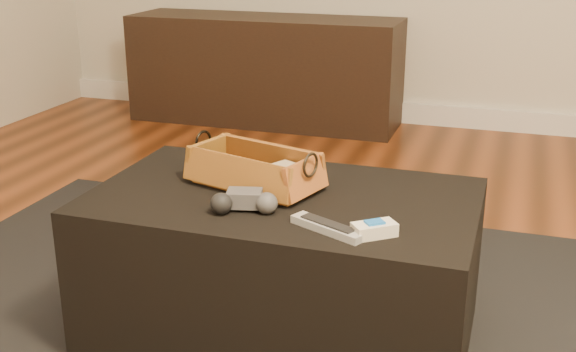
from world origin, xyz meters
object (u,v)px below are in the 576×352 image
(silver_remote, at_px, (328,227))
(tv_remote, at_px, (246,178))
(ottoman, at_px, (283,267))
(game_controller, at_px, (244,201))
(media_cabinet, at_px, (265,70))
(cream_gadget, at_px, (374,229))
(wicker_basket, at_px, (254,171))

(silver_remote, bearing_deg, tv_remote, 142.25)
(tv_remote, distance_m, silver_remote, 0.37)
(ottoman, xyz_separation_m, tv_remote, (-0.11, 0.03, 0.23))
(ottoman, bearing_deg, game_controller, -110.22)
(silver_remote, bearing_deg, ottoman, 131.84)
(media_cabinet, bearing_deg, tv_remote, -71.23)
(ottoman, distance_m, cream_gadget, 0.41)
(media_cabinet, height_order, wicker_basket, media_cabinet)
(cream_gadget, bearing_deg, media_cabinet, 115.36)
(tv_remote, xyz_separation_m, wicker_basket, (0.02, 0.01, 0.02))
(tv_remote, distance_m, game_controller, 0.18)
(tv_remote, height_order, silver_remote, tv_remote)
(tv_remote, relative_size, wicker_basket, 0.48)
(media_cabinet, distance_m, game_controller, 2.49)
(tv_remote, xyz_separation_m, silver_remote, (0.29, -0.22, -0.01))
(wicker_basket, height_order, silver_remote, wicker_basket)
(ottoman, distance_m, game_controller, 0.28)
(game_controller, bearing_deg, tv_remote, 109.91)
(tv_remote, height_order, wicker_basket, wicker_basket)
(wicker_basket, xyz_separation_m, game_controller, (0.04, -0.18, -0.02))
(ottoman, height_order, cream_gadget, cream_gadget)
(silver_remote, relative_size, cream_gadget, 1.79)
(media_cabinet, relative_size, game_controller, 8.94)
(wicker_basket, distance_m, cream_gadget, 0.44)
(ottoman, relative_size, game_controller, 5.78)
(wicker_basket, distance_m, game_controller, 0.18)
(media_cabinet, relative_size, cream_gadget, 14.27)
(wicker_basket, bearing_deg, media_cabinet, 109.33)
(media_cabinet, xyz_separation_m, game_controller, (0.80, -2.35, 0.16))
(media_cabinet, height_order, tv_remote, media_cabinet)
(media_cabinet, distance_m, wicker_basket, 2.31)
(ottoman, xyz_separation_m, cream_gadget, (0.28, -0.19, 0.23))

